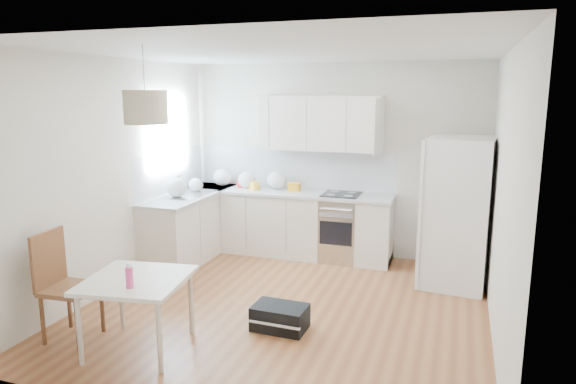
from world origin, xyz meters
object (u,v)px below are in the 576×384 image
Objects in this scene: dining_chair at (71,286)px; gym_bag at (280,317)px; dining_table at (137,286)px; refrigerator at (459,212)px.

dining_chair is 1.98× the size of gym_bag.
refrigerator is at bearing 36.13° from dining_table.
dining_chair reaches higher than gym_bag.
refrigerator reaches higher than dining_chair.
dining_table is 1.86× the size of gym_bag.
dining_table is 1.42m from gym_bag.
dining_table reaches higher than gym_bag.
dining_chair is (-3.41, -2.67, -0.37)m from refrigerator.
dining_table is at bearing -1.90° from dining_chair.
gym_bag is (-1.61, -1.87, -0.77)m from refrigerator.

